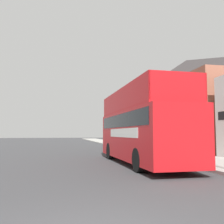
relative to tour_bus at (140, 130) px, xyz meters
name	(u,v)px	position (x,y,z in m)	size (l,w,h in m)	color
ground_plane	(64,151)	(-3.95, 11.06, -1.83)	(144.00, 144.00, 0.00)	#3D3D3F
sidewalk	(156,152)	(3.96, 8.06, -1.76)	(3.91, 108.00, 0.14)	#ADAAA3
brick_terrace_rear	(187,104)	(8.91, 11.72, 2.93)	(6.00, 17.28, 9.52)	#935642
tour_bus	(140,130)	(0.00, 0.00, 0.00)	(2.65, 9.82, 4.06)	red
parked_car_ahead_of_bus	(125,145)	(0.87, 6.84, -1.10)	(1.95, 4.23, 1.59)	black
lamp_post_second	(159,112)	(2.41, 3.35, 1.34)	(0.35, 0.35, 4.37)	black
lamp_post_third	(127,116)	(2.43, 12.37, 1.64)	(0.35, 0.35, 4.85)	black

